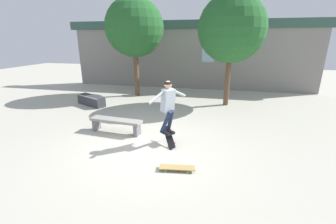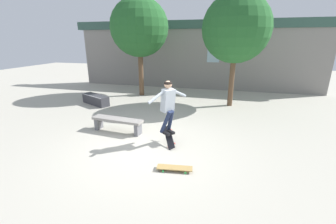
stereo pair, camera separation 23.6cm
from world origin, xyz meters
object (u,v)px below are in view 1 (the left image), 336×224
tree_right (232,29)px  skate_ledge (91,100)px  skateboard_resting (177,168)px  park_bench (116,123)px  skater (168,103)px  skateboard_flipping (169,137)px  tree_left (134,28)px

tree_right → skate_ledge: size_ratio=2.97×
skateboard_resting → skate_ledge: bearing=129.8°
park_bench → skater: (1.83, -0.44, 0.90)m
skater → skateboard_flipping: 1.02m
park_bench → skateboard_resting: park_bench is taller
skate_ledge → skater: skater is taller
tree_left → skateboard_flipping: size_ratio=6.72×
park_bench → skater: skater is taller
tree_left → skateboard_flipping: tree_left is taller
tree_left → skater: size_ratio=3.23×
skater → skateboard_flipping: size_ratio=2.08×
skate_ledge → skater: size_ratio=1.05×
tree_left → skateboard_resting: (3.47, -6.85, -3.41)m
skateboard_flipping → skater: bearing=-153.5°
tree_right → skateboard_resting: size_ratio=5.64×
tree_right → skater: 5.35m
skateboard_flipping → skateboard_resting: 1.40m
tree_left → skater: (2.95, -5.51, -2.24)m
tree_right → park_bench: tree_right is taller
skate_ledge → skateboard_resting: bearing=-17.3°
tree_right → tree_left: size_ratio=0.96×
skater → skateboard_resting: (0.51, -1.34, -1.17)m
park_bench → skateboard_flipping: size_ratio=2.39×
tree_left → skater: bearing=-61.8°
tree_left → skateboard_resting: 8.40m
tree_left → park_bench: 6.07m
skateboard_resting → skater: bearing=103.7°
tree_left → skate_ledge: bearing=-120.7°
park_bench → skateboard_resting: bearing=-31.8°
skateboard_flipping → skate_ledge: bearing=-153.0°
skateboard_flipping → skateboard_resting: (0.47, -1.31, -0.15)m
tree_left → tree_right: bearing=-11.0°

